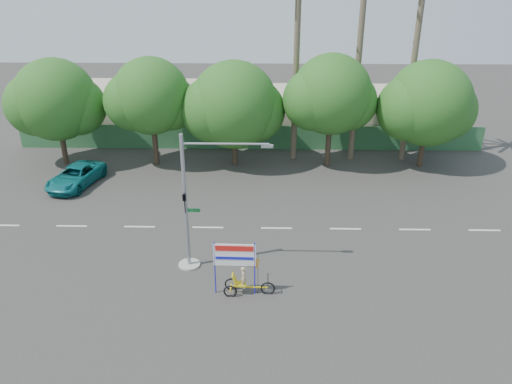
{
  "coord_description": "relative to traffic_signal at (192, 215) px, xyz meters",
  "views": [
    {
      "loc": [
        1.35,
        -17.43,
        14.03
      ],
      "look_at": [
        0.86,
        5.41,
        3.5
      ],
      "focal_mm": 35.0,
      "sensor_mm": 36.0,
      "label": 1
    }
  ],
  "objects": [
    {
      "name": "ground",
      "position": [
        2.2,
        -3.98,
        -2.92
      ],
      "size": [
        120.0,
        120.0,
        0.0
      ],
      "primitive_type": "plane",
      "color": "#33302D",
      "rests_on": "ground"
    },
    {
      "name": "palm_mid",
      "position": [
        14.2,
        15.52,
        6.48
      ],
      "size": [
        3.73,
        3.79,
        15.45
      ],
      "color": "#70604C",
      "rests_on": "ground"
    },
    {
      "name": "tree_right",
      "position": [
        8.15,
        14.02,
        2.32
      ],
      "size": [
        6.9,
        5.8,
        8.36
      ],
      "color": "#473828",
      "rests_on": "ground"
    },
    {
      "name": "tree_center",
      "position": [
        1.14,
        14.02,
        1.55
      ],
      "size": [
        7.62,
        6.4,
        7.85
      ],
      "color": "#473828",
      "rests_on": "ground"
    },
    {
      "name": "tree_far_left",
      "position": [
        -11.85,
        14.02,
        1.84
      ],
      "size": [
        7.14,
        6.0,
        7.96
      ],
      "color": "#473828",
      "rests_on": "ground"
    },
    {
      "name": "palm_tall",
      "position": [
        10.2,
        15.52,
        7.55
      ],
      "size": [
        3.73,
        3.79,
        17.45
      ],
      "color": "#70604C",
      "rests_on": "ground"
    },
    {
      "name": "tree_left",
      "position": [
        -4.85,
        14.02,
        2.14
      ],
      "size": [
        6.66,
        5.6,
        8.07
      ],
      "color": "#473828",
      "rests_on": "ground"
    },
    {
      "name": "trike_billboard",
      "position": [
        2.44,
        -2.28,
        -1.8
      ],
      "size": [
        2.82,
        0.66,
        2.77
      ],
      "rotation": [
        0.0,
        0.0,
        -0.03
      ],
      "color": "black",
      "rests_on": "ground"
    },
    {
      "name": "traffic_signal",
      "position": [
        0.0,
        0.0,
        0.0
      ],
      "size": [
        4.72,
        1.1,
        7.0
      ],
      "color": "gray",
      "rests_on": "ground"
    },
    {
      "name": "building_left",
      "position": [
        -7.8,
        22.02,
        -0.92
      ],
      "size": [
        12.0,
        8.0,
        4.0
      ],
      "primitive_type": "cube",
      "color": "#C2B29A",
      "rests_on": "ground"
    },
    {
      "name": "pickup_truck",
      "position": [
        -9.51,
        9.86,
        -2.23
      ],
      "size": [
        3.36,
        5.37,
        1.38
      ],
      "primitive_type": "imported",
      "rotation": [
        0.0,
        0.0,
        -0.23
      ],
      "color": "#106F72",
      "rests_on": "ground"
    },
    {
      "name": "tree_far_right",
      "position": [
        15.15,
        14.02,
        1.73
      ],
      "size": [
        7.38,
        6.2,
        7.94
      ],
      "color": "#473828",
      "rests_on": "ground"
    },
    {
      "name": "fence",
      "position": [
        2.2,
        17.52,
        -1.92
      ],
      "size": [
        38.0,
        0.08,
        2.0
      ],
      "primitive_type": "cube",
      "color": "#336B3D",
      "rests_on": "ground"
    },
    {
      "name": "building_right",
      "position": [
        10.2,
        22.02,
        -1.12
      ],
      "size": [
        14.0,
        8.0,
        3.6
      ],
      "primitive_type": "cube",
      "color": "#C2B29A",
      "rests_on": "ground"
    },
    {
      "name": "palm_short",
      "position": [
        5.7,
        15.52,
        5.94
      ],
      "size": [
        3.73,
        3.79,
        14.45
      ],
      "color": "#70604C",
      "rests_on": "ground"
    }
  ]
}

